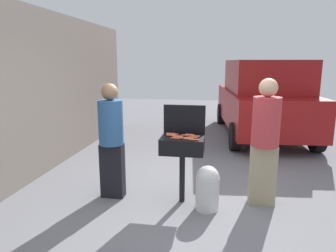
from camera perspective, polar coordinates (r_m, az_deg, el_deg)
name	(u,v)px	position (r m, az deg, el deg)	size (l,w,h in m)	color
ground_plane	(188,203)	(4.53, 3.80, -14.07)	(24.00, 24.00, 0.00)	slate
house_wall_side	(40,92)	(5.99, -22.70, 5.85)	(0.24, 8.00, 2.90)	slate
bbq_grill	(182,147)	(4.29, 2.69, -3.98)	(0.60, 0.44, 0.95)	black
grill_lid_open	(184,119)	(4.43, 3.07, 1.23)	(0.60, 0.05, 0.42)	black
hot_dog_0	(190,138)	(4.17, 4.05, -2.22)	(0.03, 0.03, 0.13)	#B74C33
hot_dog_1	(171,135)	(4.30, 0.61, -1.76)	(0.03, 0.03, 0.13)	#C6593D
hot_dog_2	(176,138)	(4.13, 1.43, -2.32)	(0.03, 0.03, 0.13)	#AD4228
hot_dog_3	(177,136)	(4.25, 1.67, -1.94)	(0.03, 0.03, 0.13)	#B74C33
hot_dog_4	(186,135)	(4.31, 3.32, -1.76)	(0.03, 0.03, 0.13)	#B74C33
hot_dog_5	(194,140)	(4.08, 4.90, -2.56)	(0.03, 0.03, 0.13)	#C6593D
hot_dog_6	(195,136)	(4.27, 5.08, -1.91)	(0.03, 0.03, 0.13)	#C6593D
hot_dog_7	(178,137)	(4.20, 1.95, -2.09)	(0.03, 0.03, 0.13)	#C6593D
hot_dog_8	(184,138)	(4.15, 3.03, -2.29)	(0.03, 0.03, 0.13)	#AD4228
hot_dog_9	(189,139)	(4.11, 3.84, -2.42)	(0.03, 0.03, 0.13)	#C6593D
hot_dog_10	(174,134)	(4.37, 1.15, -1.55)	(0.03, 0.03, 0.13)	#AD4228
hot_dog_11	(171,134)	(4.40, 0.54, -1.43)	(0.03, 0.03, 0.13)	#B74C33
hot_dog_12	(190,135)	(4.35, 4.06, -1.64)	(0.03, 0.03, 0.13)	#C6593D
hot_dog_13	(193,137)	(4.20, 4.68, -2.13)	(0.03, 0.03, 0.13)	#B74C33
hot_dog_14	(171,135)	(4.34, 0.60, -1.64)	(0.03, 0.03, 0.13)	#C6593D
propane_tank	(207,187)	(4.26, 7.34, -11.17)	(0.32, 0.32, 0.62)	silver
person_left	(111,137)	(4.50, -10.49, -2.03)	(0.35, 0.35, 1.69)	black
person_right	(265,138)	(4.38, 17.58, -2.15)	(0.37, 0.37, 1.77)	gray
parked_minivan	(262,98)	(8.58, 17.15, 4.96)	(2.36, 4.56, 2.02)	maroon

